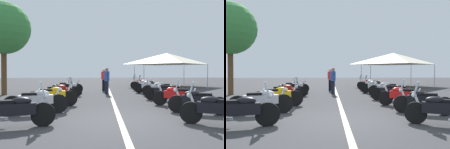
{
  "view_description": "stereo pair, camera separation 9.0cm",
  "coord_description": "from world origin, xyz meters",
  "views": [
    {
      "loc": [
        -6.63,
        0.56,
        1.51
      ],
      "look_at": [
        5.42,
        0.0,
        1.3
      ],
      "focal_mm": 35.86,
      "sensor_mm": 36.0,
      "label": 1
    },
    {
      "loc": [
        -6.63,
        0.47,
        1.51
      ],
      "look_at": [
        5.42,
        0.0,
        1.3
      ],
      "focal_mm": 35.86,
      "sensor_mm": 36.0,
      "label": 2
    }
  ],
  "objects": [
    {
      "name": "ground_plane",
      "position": [
        0.0,
        0.0,
        0.0
      ],
      "size": [
        80.0,
        80.0,
        0.0
      ],
      "primitive_type": "plane",
      "color": "#38383A"
    },
    {
      "name": "lane_centre_stripe",
      "position": [
        4.41,
        0.0,
        0.0
      ],
      "size": [
        20.24,
        0.16,
        0.01
      ],
      "primitive_type": "cube",
      "color": "beige",
      "rests_on": "ground_plane"
    },
    {
      "name": "motorcycle_left_row_0",
      "position": [
        -0.69,
        2.82,
        0.47
      ],
      "size": [
        0.8,
        2.08,
        1.21
      ],
      "rotation": [
        0.0,
        0.0,
        -1.31
      ],
      "color": "black",
      "rests_on": "ground_plane"
    },
    {
      "name": "motorcycle_left_row_1",
      "position": [
        1.16,
        2.8,
        0.47
      ],
      "size": [
        0.85,
        2.13,
        1.02
      ],
      "rotation": [
        0.0,
        0.0,
        -1.29
      ],
      "color": "black",
      "rests_on": "ground_plane"
    },
    {
      "name": "motorcycle_left_row_2",
      "position": [
        2.73,
        2.6,
        0.47
      ],
      "size": [
        0.79,
        2.09,
        1.22
      ],
      "rotation": [
        0.0,
        0.0,
        -1.32
      ],
      "color": "black",
      "rests_on": "ground_plane"
    },
    {
      "name": "motorcycle_left_row_3",
      "position": [
        4.48,
        2.71,
        0.46
      ],
      "size": [
        0.91,
        1.93,
        1.2
      ],
      "rotation": [
        0.0,
        0.0,
        -1.22
      ],
      "color": "black",
      "rests_on": "ground_plane"
    },
    {
      "name": "motorcycle_left_row_4",
      "position": [
        6.22,
        2.63,
        0.44
      ],
      "size": [
        0.84,
        1.91,
        0.98
      ],
      "rotation": [
        0.0,
        0.0,
        -1.27
      ],
      "color": "black",
      "rests_on": "ground_plane"
    },
    {
      "name": "motorcycle_left_row_5",
      "position": [
        7.83,
        2.75,
        0.46
      ],
      "size": [
        1.03,
        1.96,
        1.0
      ],
      "rotation": [
        0.0,
        0.0,
        -1.15
      ],
      "color": "black",
      "rests_on": "ground_plane"
    },
    {
      "name": "motorcycle_right_row_0",
      "position": [
        -0.67,
        -2.58,
        0.46
      ],
      "size": [
        1.03,
        1.86,
        1.2
      ],
      "rotation": [
        0.0,
        0.0,
        1.13
      ],
      "color": "black",
      "rests_on": "ground_plane"
    },
    {
      "name": "motorcycle_right_row_1",
      "position": [
        1.01,
        -2.76,
        0.46
      ],
      "size": [
        0.98,
        1.93,
        1.2
      ],
      "rotation": [
        0.0,
        0.0,
        1.19
      ],
      "color": "black",
      "rests_on": "ground_plane"
    },
    {
      "name": "motorcycle_right_row_2",
      "position": [
        2.7,
        -2.62,
        0.45
      ],
      "size": [
        0.96,
        1.97,
        0.99
      ],
      "rotation": [
        0.0,
        0.0,
        1.22
      ],
      "color": "black",
      "rests_on": "ground_plane"
    },
    {
      "name": "motorcycle_right_row_3",
      "position": [
        4.37,
        -2.61,
        0.46
      ],
      "size": [
        1.04,
        2.01,
        1.01
      ],
      "rotation": [
        0.0,
        0.0,
        1.16
      ],
      "color": "black",
      "rests_on": "ground_plane"
    },
    {
      "name": "motorcycle_right_row_4",
      "position": [
        5.99,
        -2.84,
        0.47
      ],
      "size": [
        0.98,
        2.12,
        1.01
      ],
      "rotation": [
        0.0,
        0.0,
        1.23
      ],
      "color": "black",
      "rests_on": "ground_plane"
    },
    {
      "name": "motorcycle_right_row_5",
      "position": [
        7.82,
        -2.55,
        0.47
      ],
      "size": [
        0.97,
        1.94,
        1.22
      ],
      "rotation": [
        0.0,
        0.0,
        1.2
      ],
      "color": "black",
      "rests_on": "ground_plane"
    },
    {
      "name": "motorcycle_right_row_6",
      "position": [
        9.57,
        -2.72,
        0.47
      ],
      "size": [
        0.98,
        2.11,
        1.01
      ],
      "rotation": [
        0.0,
        0.0,
        1.23
      ],
      "color": "black",
      "rests_on": "ground_plane"
    },
    {
      "name": "motorcycle_right_row_7",
      "position": [
        11.25,
        -2.67,
        0.46
      ],
      "size": [
        1.06,
        1.82,
        1.19
      ],
      "rotation": [
        0.0,
        0.0,
        1.1
      ],
      "color": "black",
      "rests_on": "ground_plane"
    },
    {
      "name": "traffic_cone_1",
      "position": [
        5.67,
        -3.99,
        0.29
      ],
      "size": [
        0.36,
        0.36,
        0.61
      ],
      "color": "orange",
      "rests_on": "ground_plane"
    },
    {
      "name": "traffic_cone_2",
      "position": [
        3.15,
        -3.85,
        0.29
      ],
      "size": [
        0.36,
        0.36,
        0.61
      ],
      "color": "orange",
      "rests_on": "ground_plane"
    },
    {
      "name": "bystander_0",
      "position": [
        7.58,
        0.23,
        0.99
      ],
      "size": [
        0.46,
        0.32,
        1.7
      ],
      "rotation": [
        0.0,
        0.0,
        5.27
      ],
      "color": "#1E2338",
      "rests_on": "ground_plane"
    },
    {
      "name": "bystander_1",
      "position": [
        9.87,
        0.39,
        0.97
      ],
      "size": [
        0.39,
        0.41,
        1.66
      ],
      "rotation": [
        0.0,
        0.0,
        5.52
      ],
      "color": "black",
      "rests_on": "ground_plane"
    },
    {
      "name": "roadside_tree_0",
      "position": [
        7.44,
        6.58,
        4.11
      ],
      "size": [
        3.22,
        3.22,
        5.74
      ],
      "color": "brown",
      "rests_on": "ground_plane"
    },
    {
      "name": "event_tent",
      "position": [
        14.72,
        -5.73,
        2.65
      ],
      "size": [
        6.08,
        6.08,
        3.2
      ],
      "color": "beige",
      "rests_on": "ground_plane"
    }
  ]
}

